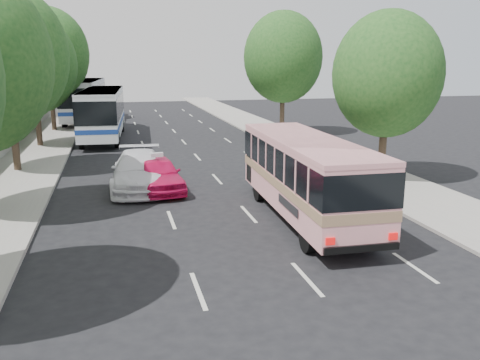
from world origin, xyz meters
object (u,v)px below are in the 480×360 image
object	(u,v)px
pink_bus	(306,170)
tour_coach_rear	(84,97)
pink_taxi	(157,174)
tour_coach_front	(103,109)
white_pickup	(139,171)

from	to	relation	value
pink_bus	tour_coach_rear	distance (m)	34.40
pink_taxi	tour_coach_front	size ratio (longest dim) A/B	0.37
pink_bus	tour_coach_rear	bearing A→B (deg)	107.09
pink_taxi	white_pickup	size ratio (longest dim) A/B	0.80
pink_bus	tour_coach_rear	xyz separation A→B (m)	(-9.13, 33.16, 0.51)
pink_bus	tour_coach_rear	world-z (taller)	tour_coach_rear
pink_taxi	tour_coach_rear	xyz separation A→B (m)	(-4.30, 27.72, 1.58)
pink_bus	tour_coach_front	bearing A→B (deg)	110.20
white_pickup	tour_coach_rear	world-z (taller)	tour_coach_rear
pink_bus	tour_coach_front	distance (m)	23.10
pink_bus	pink_taxi	distance (m)	7.35
pink_taxi	tour_coach_front	bearing A→B (deg)	91.69
pink_bus	white_pickup	size ratio (longest dim) A/B	1.65
white_pickup	tour_coach_front	bearing A→B (deg)	100.23
white_pickup	tour_coach_front	world-z (taller)	tour_coach_front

